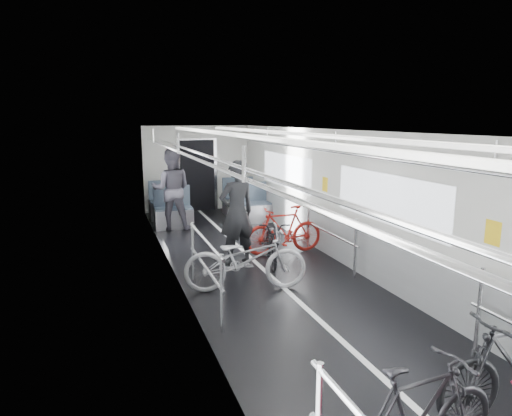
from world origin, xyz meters
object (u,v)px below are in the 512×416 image
at_px(bike_aisle, 272,241).
at_px(person_seated, 171,189).
at_px(person_standing, 237,213).
at_px(bike_left_far, 246,259).
at_px(bike_right_far, 284,230).

height_order(bike_aisle, person_seated, person_seated).
bearing_deg(bike_aisle, person_seated, 127.72).
bearing_deg(person_standing, bike_left_far, 65.47).
bearing_deg(bike_left_far, bike_right_far, -28.22).
xyz_separation_m(bike_aisle, person_standing, (-0.63, 0.10, 0.54)).
height_order(bike_left_far, bike_aisle, bike_left_far).
bearing_deg(person_seated, bike_right_far, 134.75).
bearing_deg(person_standing, person_seated, -90.96).
bearing_deg(person_seated, bike_aisle, 124.91).
xyz_separation_m(bike_right_far, person_standing, (-1.05, -0.33, 0.47)).
relative_size(bike_left_far, person_seated, 0.98).
bearing_deg(bike_aisle, bike_left_far, -111.79).
relative_size(bike_aisle, person_seated, 0.80).
distance_m(bike_left_far, person_standing, 1.38).
relative_size(bike_aisle, person_standing, 0.82).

